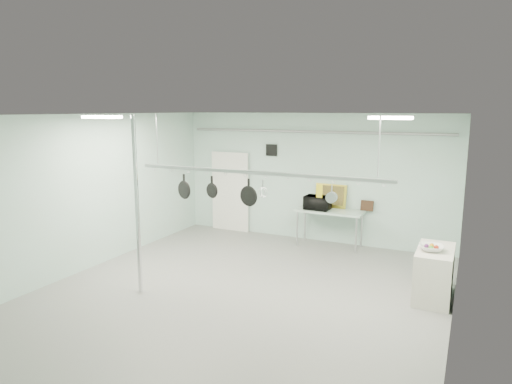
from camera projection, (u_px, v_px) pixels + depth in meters
The scene contains 25 objects.
floor at pixel (238, 296), 8.17m from camera, with size 8.00×8.00×0.00m, color gray.
ceiling at pixel (237, 115), 7.59m from camera, with size 7.00×8.00×0.02m, color silver.
back_wall at pixel (312, 178), 11.42m from camera, with size 7.00×0.02×3.20m, color #A1C2B2.
right_wall at pixel (457, 232), 6.40m from camera, with size 0.02×8.00×3.20m, color #A1C2B2.
door at pixel (231, 192), 12.45m from camera, with size 1.10×0.10×2.20m, color silver.
wall_vent at pixel (272, 150), 11.75m from camera, with size 0.30×0.04×0.30m, color black.
conduit_pipe at pixel (312, 132), 11.14m from camera, with size 0.07×0.07×6.60m, color gray.
chrome_pole at pixel (137, 206), 8.07m from camera, with size 0.08×0.08×3.20m, color silver.
prep_table at pixel (330, 213), 10.96m from camera, with size 1.60×0.70×0.91m.
side_cabinet at pixel (434, 274), 7.99m from camera, with size 0.60×1.20×0.90m, color beige.
pot_rack at pixel (256, 171), 7.95m from camera, with size 4.80×0.06×1.00m.
light_panel_left at pixel (102, 117), 7.82m from camera, with size 0.65×0.30×0.05m, color white.
light_panel_right at pixel (391, 118), 7.11m from camera, with size 0.65×0.30×0.05m, color white.
microwave at pixel (318, 203), 10.98m from camera, with size 0.59×0.40×0.33m, color black.
coffee_canister at pixel (323, 207), 10.82m from camera, with size 0.13×0.13×0.19m, color silver.
painting_large at pixel (331, 196), 11.19m from camera, with size 0.78×0.05×0.58m, color gold.
painting_small at pixel (367, 206), 10.84m from camera, with size 0.30×0.04×0.25m, color black.
fruit_bowl at pixel (431, 248), 7.81m from camera, with size 0.42×0.42×0.10m, color silver.
skillet_left at pixel (184, 186), 8.65m from camera, with size 0.35×0.06×0.46m, color black, non-canonical shape.
skillet_mid at pixel (212, 186), 8.39m from camera, with size 0.28×0.06×0.39m, color black, non-canonical shape.
skillet_right at pixel (249, 192), 8.08m from camera, with size 0.36×0.06×0.49m, color black, non-canonical shape.
whisk at pixel (263, 190), 7.95m from camera, with size 0.18×0.18×0.35m, color silver, non-canonical shape.
grater at pixel (319, 191), 7.50m from camera, with size 0.10×0.02×0.24m, color yellow, non-canonical shape.
saucepan at pixel (332, 194), 7.42m from camera, with size 0.18×0.10×0.31m, color #B3B2B7, non-canonical shape.
fruit_cluster at pixel (431, 246), 7.80m from camera, with size 0.24×0.24×0.09m, color maroon, non-canonical shape.
Camera 1 is at (3.61, -6.81, 3.30)m, focal length 32.00 mm.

